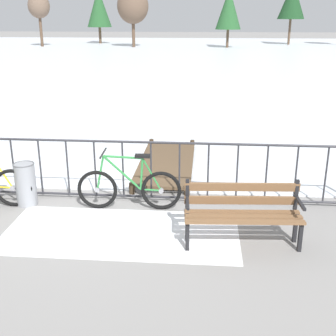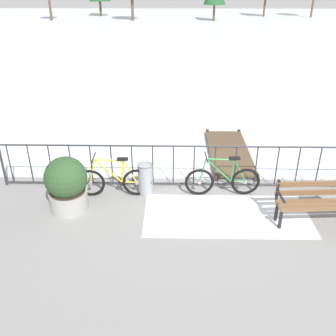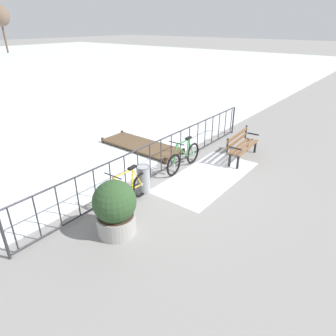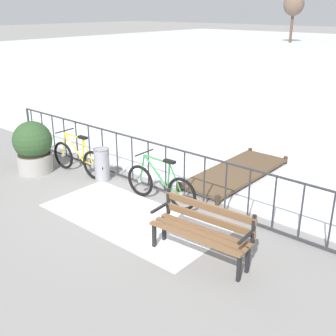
{
  "view_description": "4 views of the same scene",
  "coord_description": "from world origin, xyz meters",
  "px_view_note": "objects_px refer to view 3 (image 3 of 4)",
  "views": [
    {
      "loc": [
        1.83,
        -6.96,
        3.04
      ],
      "look_at": [
        1.32,
        -0.82,
        0.9
      ],
      "focal_mm": 47.14,
      "sensor_mm": 36.0,
      "label": 1
    },
    {
      "loc": [
        -0.45,
        -7.78,
        4.47
      ],
      "look_at": [
        -0.59,
        -0.6,
        0.8
      ],
      "focal_mm": 40.0,
      "sensor_mm": 36.0,
      "label": 2
    },
    {
      "loc": [
        -6.06,
        -4.98,
        3.99
      ],
      "look_at": [
        -0.7,
        -0.8,
        0.68
      ],
      "focal_mm": 31.92,
      "sensor_mm": 36.0,
      "label": 3
    },
    {
      "loc": [
        5.61,
        -5.91,
        3.63
      ],
      "look_at": [
        0.45,
        0.1,
        0.55
      ],
      "focal_mm": 44.47,
      "sensor_mm": 36.0,
      "label": 4
    }
  ],
  "objects_px": {
    "bicycle_second": "(127,192)",
    "trash_bin": "(143,179)",
    "bicycle_near_railing": "(184,158)",
    "park_bench": "(241,144)",
    "planter_with_shrub": "(115,208)"
  },
  "relations": [
    {
      "from": "bicycle_second",
      "to": "trash_bin",
      "type": "distance_m",
      "value": 0.72
    },
    {
      "from": "bicycle_second",
      "to": "trash_bin",
      "type": "relative_size",
      "value": 2.34
    },
    {
      "from": "bicycle_near_railing",
      "to": "park_bench",
      "type": "relative_size",
      "value": 1.05
    },
    {
      "from": "bicycle_near_railing",
      "to": "planter_with_shrub",
      "type": "distance_m",
      "value": 3.43
    },
    {
      "from": "bicycle_near_railing",
      "to": "bicycle_second",
      "type": "relative_size",
      "value": 1.0
    },
    {
      "from": "park_bench",
      "to": "planter_with_shrub",
      "type": "height_order",
      "value": "planter_with_shrub"
    },
    {
      "from": "bicycle_near_railing",
      "to": "park_bench",
      "type": "xyz_separation_m",
      "value": [
        1.75,
        -1.0,
        0.14
      ]
    },
    {
      "from": "bicycle_second",
      "to": "park_bench",
      "type": "distance_m",
      "value": 4.31
    },
    {
      "from": "bicycle_near_railing",
      "to": "bicycle_second",
      "type": "bearing_deg",
      "value": -177.99
    },
    {
      "from": "bicycle_second",
      "to": "trash_bin",
      "type": "height_order",
      "value": "bicycle_second"
    },
    {
      "from": "bicycle_near_railing",
      "to": "planter_with_shrub",
      "type": "height_order",
      "value": "planter_with_shrub"
    },
    {
      "from": "bicycle_near_railing",
      "to": "bicycle_second",
      "type": "distance_m",
      "value": 2.46
    },
    {
      "from": "trash_bin",
      "to": "bicycle_near_railing",
      "type": "bearing_deg",
      "value": -0.97
    },
    {
      "from": "bicycle_second",
      "to": "bicycle_near_railing",
      "type": "bearing_deg",
      "value": 2.01
    },
    {
      "from": "planter_with_shrub",
      "to": "bicycle_near_railing",
      "type": "bearing_deg",
      "value": 11.06
    }
  ]
}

